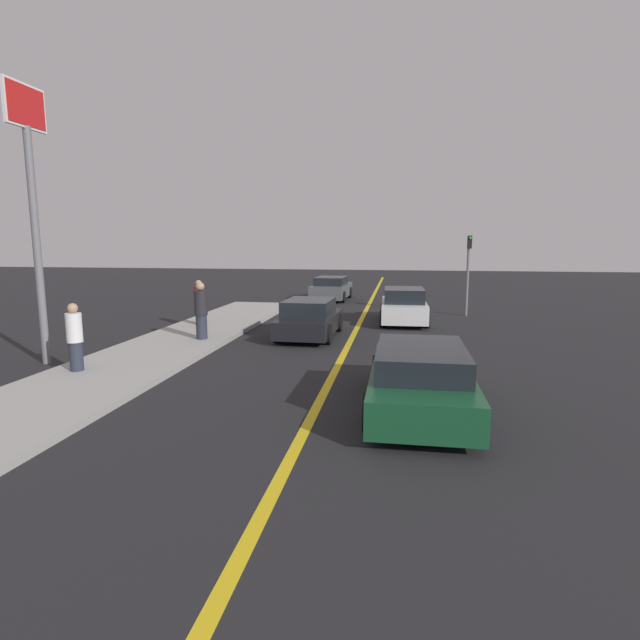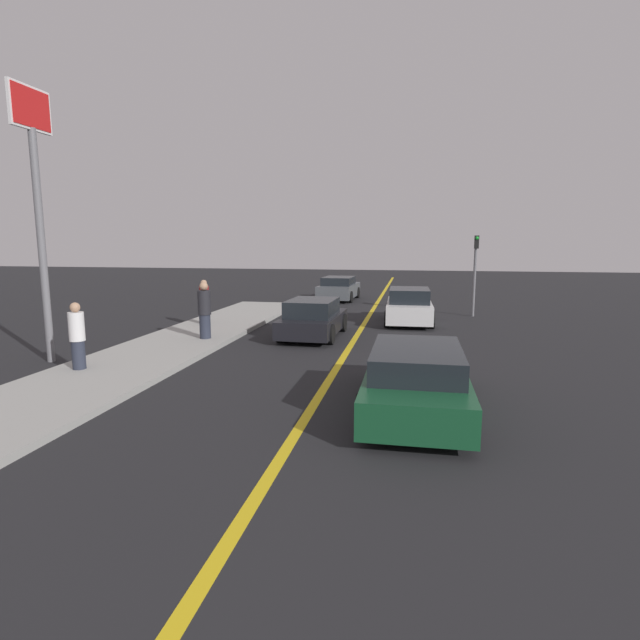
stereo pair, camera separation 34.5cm
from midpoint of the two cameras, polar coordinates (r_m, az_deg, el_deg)
name	(u,v)px [view 2 (the right image)]	position (r m, az deg, el deg)	size (l,w,h in m)	color
road_center_line	(354,339)	(16.81, 4.54, -2.21)	(0.20, 60.00, 0.01)	gold
sidewalk_left	(128,364)	(13.98, -20.40, -4.75)	(3.03, 26.39, 0.15)	#9E9E99
car_near_right_lane	(416,378)	(9.91, 11.92, -6.55)	(2.00, 4.66, 1.28)	#144728
car_ahead_center	(313,319)	(17.10, -0.23, 0.13)	(1.95, 3.90, 1.31)	black
car_far_distant	(409,307)	(20.33, 10.62, 1.52)	(1.95, 3.88, 1.41)	silver
car_parked_left_lot	(339,289)	(28.15, 2.52, 3.60)	(2.08, 3.99, 1.31)	#4C5156
pedestrian_mid_group	(77,336)	(13.46, -25.35, -1.67)	(0.37, 0.37, 1.65)	#282D3D
pedestrian_far_standing	(205,311)	(16.44, -12.47, 1.07)	(0.42, 0.42, 1.83)	#282D3D
pedestrian_by_sign	(204,302)	(19.39, -12.58, 2.02)	(0.36, 0.36, 1.68)	#282D3D
traffic_light	(475,266)	(22.73, 17.73, 5.85)	(0.18, 0.40, 3.51)	slate
roadside_sign	(36,176)	(15.21, -29.16, 14.21)	(0.20, 1.40, 7.14)	slate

